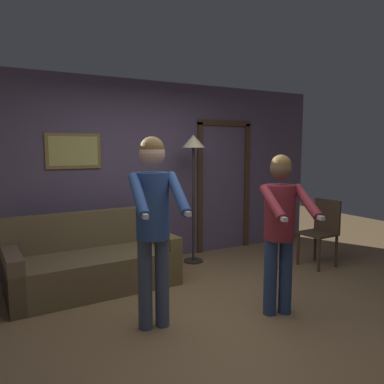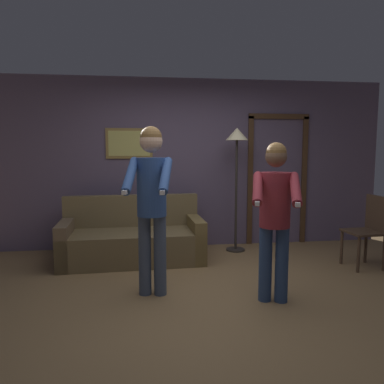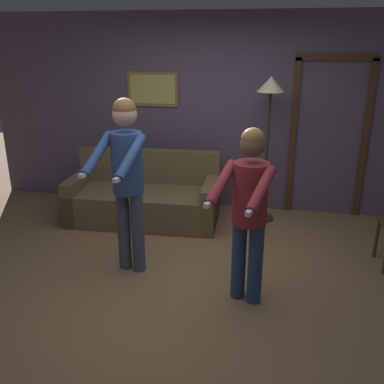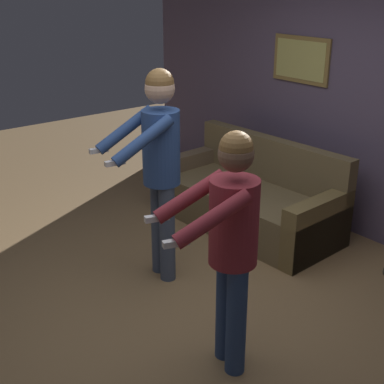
# 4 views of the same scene
# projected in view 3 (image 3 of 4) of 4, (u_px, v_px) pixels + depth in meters

# --- Properties ---
(ground_plane) EXTENTS (12.00, 12.00, 0.00)m
(ground_plane) POSITION_uv_depth(u_px,v_px,m) (181.00, 281.00, 4.23)
(ground_plane) COLOR olive
(back_wall_assembly) EXTENTS (6.40, 0.10, 2.60)m
(back_wall_assembly) POSITION_uv_depth(u_px,v_px,m) (215.00, 114.00, 5.76)
(back_wall_assembly) COLOR #5D506A
(back_wall_assembly) RESTS_ON ground_plane
(couch) EXTENTS (1.93, 0.93, 0.87)m
(couch) POSITION_uv_depth(u_px,v_px,m) (145.00, 199.00, 5.58)
(couch) COLOR brown
(couch) RESTS_ON ground_plane
(torchiere_lamp) EXTENTS (0.33, 0.33, 1.84)m
(torchiere_lamp) POSITION_uv_depth(u_px,v_px,m) (270.00, 102.00, 5.17)
(torchiere_lamp) COLOR #332D28
(torchiere_lamp) RESTS_ON ground_plane
(person_standing_left) EXTENTS (0.51, 0.70, 1.75)m
(person_standing_left) POSITION_uv_depth(u_px,v_px,m) (127.00, 171.00, 4.09)
(person_standing_left) COLOR #435069
(person_standing_left) RESTS_ON ground_plane
(person_standing_right) EXTENTS (0.55, 0.68, 1.59)m
(person_standing_right) POSITION_uv_depth(u_px,v_px,m) (249.00, 203.00, 3.61)
(person_standing_right) COLOR navy
(person_standing_right) RESTS_ON ground_plane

